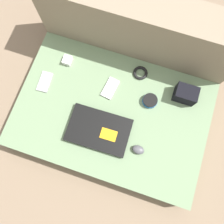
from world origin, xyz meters
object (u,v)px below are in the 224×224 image
computer_mouse (138,150)px  camera_pouch (186,94)px  phone_black (45,82)px  charger_brick (67,60)px  laptop (99,130)px  speaker_puck (150,101)px  phone_silver (110,88)px

computer_mouse → camera_pouch: camera_pouch is taller
phone_black → charger_brick: (0.08, 0.17, 0.01)m
laptop → charger_brick: size_ratio=6.10×
computer_mouse → camera_pouch: size_ratio=0.56×
speaker_puck → charger_brick: 0.55m
computer_mouse → speaker_puck: 0.29m
computer_mouse → phone_black: bearing=164.3°
phone_silver → laptop: bearing=-77.3°
laptop → charger_brick: 0.47m
speaker_puck → phone_black: 0.63m
laptop → phone_black: 0.44m
laptop → phone_black: (-0.40, 0.17, -0.01)m
speaker_puck → phone_silver: bearing=179.4°
laptop → phone_silver: bearing=92.8°
speaker_puck → phone_silver: speaker_puck is taller
computer_mouse → phone_silver: computer_mouse is taller
charger_brick → speaker_puck: bearing=-9.1°
laptop → computer_mouse: same height
phone_silver → phone_black: bearing=-159.3°
speaker_puck → phone_black: size_ratio=0.68×
phone_silver → camera_pouch: (0.42, 0.09, 0.04)m
phone_silver → charger_brick: (-0.30, 0.08, 0.01)m
speaker_puck → phone_black: bearing=-172.6°
speaker_puck → camera_pouch: (0.18, 0.09, 0.03)m
phone_black → charger_brick: 0.19m
computer_mouse → speaker_puck: bearing=95.4°
speaker_puck → charger_brick: same height
laptop → camera_pouch: size_ratio=2.83×
phone_black → camera_pouch: 0.83m
phone_black → speaker_puck: bearing=3.8°
charger_brick → phone_silver: bearing=-15.6°
speaker_puck → phone_silver: (-0.24, 0.00, -0.01)m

